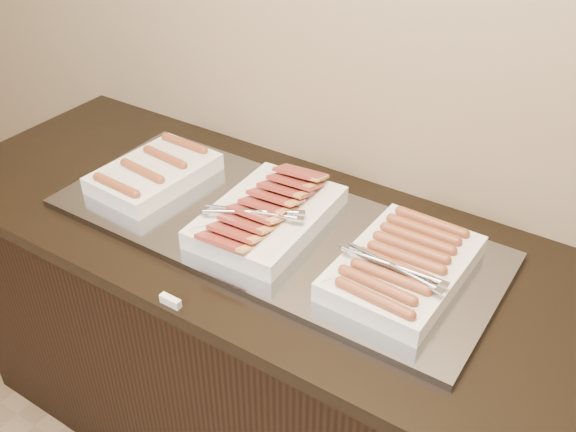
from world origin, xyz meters
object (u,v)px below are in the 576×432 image
object	(u,v)px
warming_tray	(271,228)
dish_center	(267,214)
dish_left	(155,173)
counter	(273,350)
dish_right	(402,266)

from	to	relation	value
warming_tray	dish_center	distance (m)	0.04
dish_left	counter	bearing A→B (deg)	3.40
warming_tray	dish_right	bearing A→B (deg)	-0.51
warming_tray	dish_center	world-z (taller)	dish_center
dish_left	dish_center	xyz separation A→B (m)	(0.40, -0.00, 0.01)
dish_left	dish_right	size ratio (longest dim) A/B	0.90
dish_left	dish_center	bearing A→B (deg)	2.95
dish_center	dish_right	distance (m)	0.39
warming_tray	dish_left	size ratio (longest dim) A/B	3.36
dish_left	dish_center	world-z (taller)	dish_center
counter	warming_tray	size ratio (longest dim) A/B	1.72
dish_center	dish_right	world-z (taller)	dish_center
warming_tray	dish_center	xyz separation A→B (m)	(-0.01, -0.00, 0.04)
warming_tray	dish_center	bearing A→B (deg)	-161.36
dish_center	warming_tray	bearing A→B (deg)	16.06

